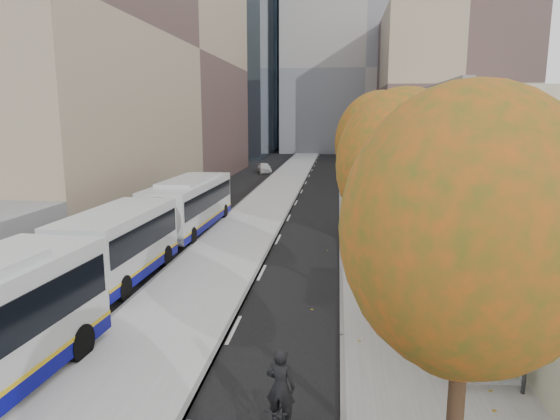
# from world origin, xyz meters

# --- Properties ---
(bus_platform) EXTENTS (4.25, 150.00, 0.15)m
(bus_platform) POSITION_xyz_m (-3.88, 35.00, 0.07)
(bus_platform) COLOR #B9B9B9
(bus_platform) RESTS_ON ground
(sidewalk) EXTENTS (4.75, 150.00, 0.08)m
(sidewalk) POSITION_xyz_m (4.12, 35.00, 0.04)
(sidewalk) COLOR gray
(sidewalk) RESTS_ON ground
(building_tan) EXTENTS (18.00, 92.00, 8.00)m
(building_tan) POSITION_xyz_m (15.50, 64.00, 4.00)
(building_tan) COLOR #A8A688
(building_tan) RESTS_ON ground
(building_midrise) EXTENTS (24.00, 46.00, 25.00)m
(building_midrise) POSITION_xyz_m (-22.50, 41.00, 12.50)
(building_midrise) COLOR gray
(building_midrise) RESTS_ON ground
(building_far_block) EXTENTS (30.00, 18.00, 30.00)m
(building_far_block) POSITION_xyz_m (6.00, 96.00, 15.00)
(building_far_block) COLOR gray
(building_far_block) RESTS_ON ground
(bus_shelter) EXTENTS (1.90, 4.40, 2.53)m
(bus_shelter) POSITION_xyz_m (5.69, 10.96, 2.19)
(bus_shelter) COLOR #383A3F
(bus_shelter) RESTS_ON sidewalk
(tree_b) EXTENTS (4.00, 4.00, 6.97)m
(tree_b) POSITION_xyz_m (3.60, 5.00, 5.04)
(tree_b) COLOR #311E15
(tree_b) RESTS_ON sidewalk
(tree_c) EXTENTS (4.20, 4.20, 7.28)m
(tree_c) POSITION_xyz_m (3.60, 13.00, 5.25)
(tree_c) COLOR #311E15
(tree_c) RESTS_ON sidewalk
(tree_d) EXTENTS (4.40, 4.40, 7.60)m
(tree_d) POSITION_xyz_m (3.60, 22.00, 5.47)
(tree_d) COLOR #311E15
(tree_d) RESTS_ON sidewalk
(bus_far) EXTENTS (3.02, 17.84, 2.96)m
(bus_far) POSITION_xyz_m (-7.24, 21.65, 1.62)
(bus_far) COLOR silver
(bus_far) RESTS_ON ground
(cyclist) EXTENTS (0.79, 1.74, 2.16)m
(cyclist) POSITION_xyz_m (0.50, 6.53, 0.80)
(cyclist) COLOR black
(cyclist) RESTS_ON ground
(distant_car) EXTENTS (2.38, 3.85, 1.22)m
(distant_car) POSITION_xyz_m (-7.21, 56.51, 0.61)
(distant_car) COLOR silver
(distant_car) RESTS_ON ground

